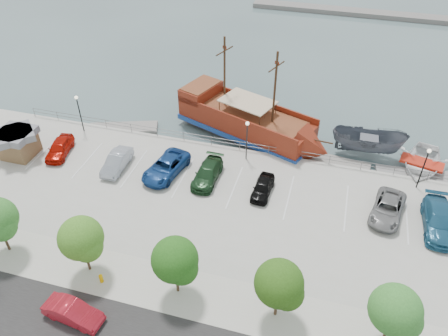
# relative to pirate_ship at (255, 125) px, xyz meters

# --- Properties ---
(ground) EXTENTS (160.00, 160.00, 0.00)m
(ground) POSITION_rel_pirate_ship_xyz_m (0.18, -11.37, -1.86)
(ground) COLOR #3D4F52
(sidewalk) EXTENTS (100.00, 4.00, 0.05)m
(sidewalk) POSITION_rel_pirate_ship_xyz_m (0.18, -21.37, -0.85)
(sidewalk) COLOR #B5B1A0
(sidewalk) RESTS_ON land_slab
(seawall_railing) EXTENTS (50.00, 0.06, 1.00)m
(seawall_railing) POSITION_rel_pirate_ship_xyz_m (0.18, -3.57, -0.33)
(seawall_railing) COLOR slate
(seawall_railing) RESTS_ON land_slab
(far_shore) EXTENTS (40.00, 3.00, 0.80)m
(far_shore) POSITION_rel_pirate_ship_xyz_m (10.18, 43.63, -1.46)
(far_shore) COLOR slate
(far_shore) RESTS_ON ground
(pirate_ship) EXTENTS (17.88, 10.45, 11.11)m
(pirate_ship) POSITION_rel_pirate_ship_xyz_m (0.00, 0.00, 0.00)
(pirate_ship) COLOR maroon
(pirate_ship) RESTS_ON ground
(patrol_boat) EXTENTS (7.44, 2.90, 2.86)m
(patrol_boat) POSITION_rel_pirate_ship_xyz_m (11.69, 0.30, -0.43)
(patrol_boat) COLOR #525862
(patrol_boat) RESTS_ON ground
(speedboat) EXTENTS (6.47, 7.93, 1.44)m
(speedboat) POSITION_rel_pirate_ship_xyz_m (16.92, -0.96, -1.14)
(speedboat) COLOR silver
(speedboat) RESTS_ON ground
(dock_west) EXTENTS (7.87, 4.54, 0.43)m
(dock_west) POSITION_rel_pirate_ship_xyz_m (-14.62, -2.17, -1.64)
(dock_west) COLOR gray
(dock_west) RESTS_ON ground
(dock_mid) EXTENTS (7.60, 3.06, 0.42)m
(dock_mid) POSITION_rel_pirate_ship_xyz_m (8.49, -2.17, -1.65)
(dock_mid) COLOR gray
(dock_mid) RESTS_ON ground
(dock_east) EXTENTS (7.61, 2.93, 0.42)m
(dock_east) POSITION_rel_pirate_ship_xyz_m (16.49, -2.17, -1.65)
(dock_east) COLOR gray
(dock_east) RESTS_ON ground
(shed) EXTENTS (3.36, 3.36, 2.75)m
(shed) POSITION_rel_pirate_ship_xyz_m (-21.66, -10.37, 0.60)
(shed) COLOR brown
(shed) RESTS_ON land_slab
(street_sedan) EXTENTS (4.32, 1.91, 1.38)m
(street_sedan) POSITION_rel_pirate_ship_xyz_m (-6.72, -25.33, -0.17)
(street_sedan) COLOR red
(street_sedan) RESTS_ON street
(fire_hydrant) EXTENTS (0.29, 0.29, 0.83)m
(fire_hydrant) POSITION_rel_pirate_ship_xyz_m (-6.40, -22.17, -0.41)
(fire_hydrant) COLOR #EAA901
(fire_hydrant) RESTS_ON sidewalk
(lamp_post_left) EXTENTS (0.36, 0.36, 4.28)m
(lamp_post_left) POSITION_rel_pirate_ship_xyz_m (-17.82, -4.87, 2.08)
(lamp_post_left) COLOR black
(lamp_post_left) RESTS_ON land_slab
(lamp_post_mid) EXTENTS (0.36, 0.36, 4.28)m
(lamp_post_mid) POSITION_rel_pirate_ship_xyz_m (0.18, -4.87, 2.08)
(lamp_post_mid) COLOR black
(lamp_post_mid) RESTS_ON land_slab
(lamp_post_right) EXTENTS (0.36, 0.36, 4.28)m
(lamp_post_right) POSITION_rel_pirate_ship_xyz_m (16.18, -4.87, 2.08)
(lamp_post_right) COLOR black
(lamp_post_right) RESTS_ON land_slab
(tree_c) EXTENTS (3.30, 3.20, 5.00)m
(tree_c) POSITION_rel_pirate_ship_xyz_m (-7.68, -21.44, 2.44)
(tree_c) COLOR #473321
(tree_c) RESTS_ON sidewalk
(tree_d) EXTENTS (3.30, 3.20, 5.00)m
(tree_d) POSITION_rel_pirate_ship_xyz_m (-0.68, -21.44, 2.44)
(tree_d) COLOR #473321
(tree_d) RESTS_ON sidewalk
(tree_e) EXTENTS (3.30, 3.20, 5.00)m
(tree_e) POSITION_rel_pirate_ship_xyz_m (6.32, -21.44, 2.44)
(tree_e) COLOR #473321
(tree_e) RESTS_ON sidewalk
(tree_f) EXTENTS (3.30, 3.20, 5.00)m
(tree_f) POSITION_rel_pirate_ship_xyz_m (13.32, -21.44, 2.44)
(tree_f) COLOR #473321
(tree_f) RESTS_ON sidewalk
(parked_car_a) EXTENTS (2.59, 4.67, 1.50)m
(parked_car_a) POSITION_rel_pirate_ship_xyz_m (-17.91, -9.20, -0.11)
(parked_car_a) COLOR #AE1004
(parked_car_a) RESTS_ON land_slab
(parked_car_b) EXTENTS (1.68, 4.54, 1.48)m
(parked_car_b) POSITION_rel_pirate_ship_xyz_m (-11.38, -9.69, -0.12)
(parked_car_b) COLOR #959CA8
(parked_car_b) RESTS_ON land_slab
(parked_car_c) EXTENTS (3.61, 6.01, 1.56)m
(parked_car_c) POSITION_rel_pirate_ship_xyz_m (-6.54, -9.22, -0.08)
(parked_car_c) COLOR navy
(parked_car_c) RESTS_ON land_slab
(parked_car_d) EXTENTS (2.11, 5.02, 1.45)m
(parked_car_d) POSITION_rel_pirate_ship_xyz_m (-2.51, -9.01, -0.14)
(parked_car_d) COLOR #17371C
(parked_car_d) RESTS_ON land_slab
(parked_car_e) EXTENTS (1.76, 3.98, 1.33)m
(parked_car_e) POSITION_rel_pirate_ship_xyz_m (2.80, -9.48, -0.20)
(parked_car_e) COLOR black
(parked_car_e) RESTS_ON land_slab
(parked_car_g) EXTENTS (3.41, 5.61, 1.45)m
(parked_car_g) POSITION_rel_pirate_ship_xyz_m (13.47, -9.38, -0.13)
(parked_car_g) COLOR gray
(parked_car_g) RESTS_ON land_slab
(parked_car_h) EXTENTS (2.46, 5.83, 1.68)m
(parked_car_h) POSITION_rel_pirate_ship_xyz_m (17.44, -9.81, -0.02)
(parked_car_h) COLOR #215B7D
(parked_car_h) RESTS_ON land_slab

